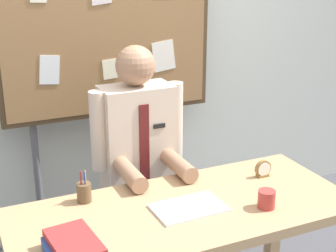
% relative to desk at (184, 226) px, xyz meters
% --- Properties ---
extents(back_wall, '(6.40, 0.08, 2.70)m').
position_rel_desk_xyz_m(back_wall, '(0.00, 1.29, 0.69)').
color(back_wall, silver).
rests_on(back_wall, ground_plane).
extents(desk, '(1.64, 0.71, 0.76)m').
position_rel_desk_xyz_m(desk, '(0.00, 0.00, 0.00)').
color(desk, tan).
rests_on(desk, ground_plane).
extents(person, '(0.55, 0.56, 1.43)m').
position_rel_desk_xyz_m(person, '(0.00, 0.60, 0.01)').
color(person, '#2D2D33').
rests_on(person, ground_plane).
extents(bulletin_board, '(1.37, 0.09, 2.02)m').
position_rel_desk_xyz_m(bulletin_board, '(0.00, 1.08, 0.77)').
color(bulletin_board, '#4C3823').
rests_on(bulletin_board, ground_plane).
extents(book_stack, '(0.21, 0.29, 0.08)m').
position_rel_desk_xyz_m(book_stack, '(-0.57, -0.19, 0.14)').
color(book_stack, '#2D4C99').
rests_on(book_stack, desk).
extents(open_notebook, '(0.34, 0.22, 0.01)m').
position_rel_desk_xyz_m(open_notebook, '(0.01, -0.02, 0.10)').
color(open_notebook, white).
rests_on(open_notebook, desk).
extents(desk_clock, '(0.09, 0.04, 0.09)m').
position_rel_desk_xyz_m(desk_clock, '(0.54, 0.13, 0.14)').
color(desk_clock, olive).
rests_on(desk_clock, desk).
extents(coffee_mug, '(0.08, 0.08, 0.09)m').
position_rel_desk_xyz_m(coffee_mug, '(0.35, -0.16, 0.14)').
color(coffee_mug, '#B23833').
rests_on(coffee_mug, desk).
extents(pen_holder, '(0.07, 0.07, 0.16)m').
position_rel_desk_xyz_m(pen_holder, '(-0.41, 0.25, 0.15)').
color(pen_holder, brown).
rests_on(pen_holder, desk).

